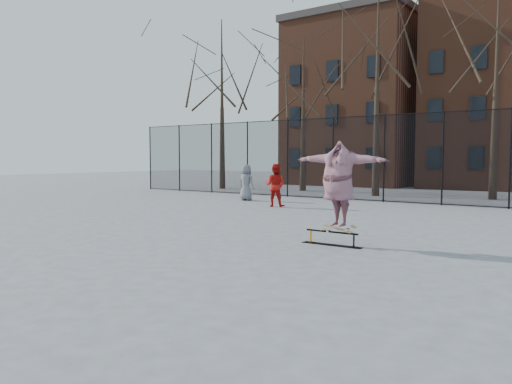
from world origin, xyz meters
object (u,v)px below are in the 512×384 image
Objects in this scene: skateboard at (338,230)px; bystander_grey at (246,183)px; bystander_red at (275,185)px; skater at (339,186)px; skate_rail at (332,240)px.

bystander_grey is (-9.07, 8.42, 0.48)m from skateboard.
bystander_red is at bearing 132.95° from skateboard.
skate_rail is at bearing -175.28° from skater.
bystander_grey is at bearing 137.15° from skateboard.
bystander_red reaches higher than skate_rail.
skate_rail is 0.30m from skateboard.
skate_rail is 0.85× the size of bystander_red.
bystander_grey reaches higher than skateboard.
skater is at bearing 0.00° from skateboard.
bystander_grey is 0.96× the size of bystander_red.
skate_rail is at bearing 118.99° from bystander_red.
bystander_grey reaches higher than skate_rail.
skateboard is at bearing 119.74° from bystander_red.
bystander_red is (2.76, -1.64, 0.03)m from bystander_grey.
skate_rail is at bearing 140.99° from bystander_grey.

